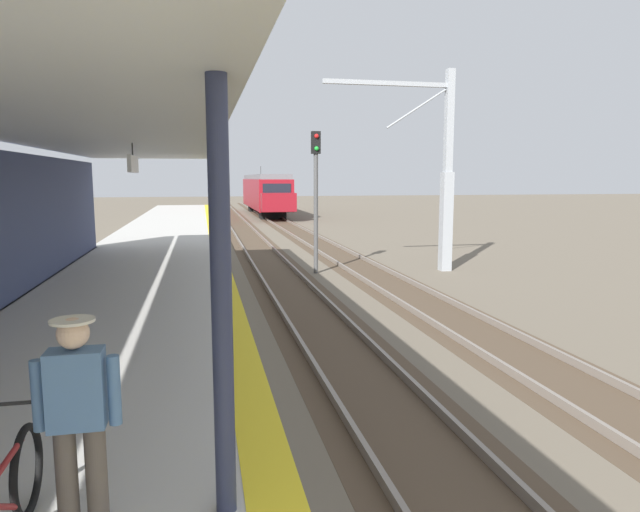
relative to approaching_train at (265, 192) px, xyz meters
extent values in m
cube|color=#B7B5AD|center=(-7.80, -37.75, -1.73)|extent=(5.00, 80.00, 0.90)
cube|color=yellow|center=(-5.55, -37.75, -1.27)|extent=(0.50, 80.00, 0.01)
cube|color=silver|center=(-7.90, -43.97, 2.17)|extent=(4.40, 24.00, 0.16)
cylinder|color=#2D334C|center=(-5.95, -50.57, -0.04)|extent=(0.16, 0.16, 4.27)
cube|color=white|center=(-7.50, -41.97, 1.64)|extent=(0.08, 1.40, 0.36)
cylinder|color=#333333|center=(-7.50, -41.97, 1.96)|extent=(0.03, 0.03, 0.27)
cube|color=#4C3D2D|center=(-3.40, -33.75, -2.17)|extent=(2.34, 120.00, 0.01)
cube|color=slate|center=(-4.12, -33.75, -2.09)|extent=(0.08, 120.00, 0.15)
cube|color=slate|center=(-2.68, -33.75, -2.09)|extent=(0.08, 120.00, 0.15)
cube|color=#4C3D2D|center=(0.00, -33.75, -2.17)|extent=(2.34, 120.00, 0.01)
cube|color=slate|center=(-0.72, -33.75, -2.09)|extent=(0.08, 120.00, 0.15)
cube|color=slate|center=(0.72, -33.75, -2.09)|extent=(0.08, 120.00, 0.15)
cube|color=maroon|center=(0.00, 0.38, -0.11)|extent=(2.90, 18.00, 2.70)
cube|color=slate|center=(0.00, 0.38, 1.46)|extent=(2.67, 18.00, 0.44)
cube|color=black|center=(0.00, -8.64, 0.30)|extent=(2.32, 0.06, 1.21)
cube|color=maroon|center=(0.00, -9.42, -0.58)|extent=(2.78, 1.60, 1.49)
cube|color=black|center=(1.46, 0.38, 0.30)|extent=(0.04, 15.84, 0.86)
cylinder|color=#333333|center=(0.00, 3.98, 2.13)|extent=(0.06, 0.06, 0.90)
cube|color=black|center=(0.00, -5.47, -1.82)|extent=(2.17, 2.20, 0.72)
cube|color=black|center=(0.00, 6.23, -1.82)|extent=(2.17, 2.20, 0.72)
cylinder|color=brown|center=(-7.08, -50.77, -0.84)|extent=(0.15, 0.15, 0.88)
cylinder|color=brown|center=(-6.88, -50.77, -0.84)|extent=(0.15, 0.15, 0.88)
cube|color=#4C7099|center=(-6.98, -50.77, -0.12)|extent=(0.38, 0.22, 0.56)
cylinder|color=#4C7099|center=(-7.23, -50.77, -0.14)|extent=(0.09, 0.09, 0.50)
cylinder|color=#4C7099|center=(-6.73, -50.77, -0.14)|extent=(0.09, 0.09, 0.50)
sphere|color=beige|center=(-6.98, -50.77, 0.28)|extent=(0.22, 0.22, 0.22)
cylinder|color=beige|center=(-6.98, -50.77, 0.37)|extent=(0.30, 0.30, 0.02)
torus|color=black|center=(-7.47, -50.30, -0.92)|extent=(0.06, 0.72, 0.72)
cylinder|color=maroon|center=(-7.47, -50.85, -0.63)|extent=(0.04, 0.95, 0.04)
cylinder|color=#262626|center=(-7.47, -50.40, -0.33)|extent=(0.48, 0.03, 0.03)
cylinder|color=#4C4C4C|center=(-1.97, -34.47, 0.02)|extent=(0.16, 0.16, 4.40)
cube|color=black|center=(-1.97, -34.47, 2.62)|extent=(0.32, 0.24, 0.80)
sphere|color=red|center=(-1.97, -34.61, 2.84)|extent=(0.16, 0.16, 0.16)
sphere|color=green|center=(-1.97, -34.61, 2.40)|extent=(0.16, 0.16, 0.16)
cube|color=#9EA3A8|center=(3.00, -34.89, -0.30)|extent=(0.40, 0.40, 3.75)
cube|color=#9EA3A8|center=(3.00, -34.89, 3.45)|extent=(0.28, 0.28, 3.75)
cube|color=#9EA3A8|center=(0.60, -34.89, 4.72)|extent=(4.80, 0.16, 0.16)
cylinder|color=#9EA3A8|center=(1.80, -34.89, 3.92)|extent=(2.47, 0.07, 1.60)
camera|label=1|loc=(-6.08, -54.80, 1.34)|focal=31.60mm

